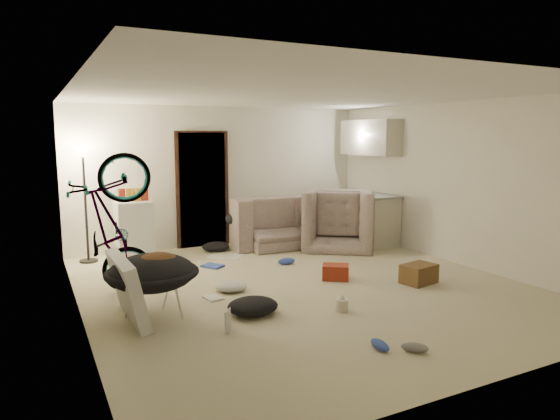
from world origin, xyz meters
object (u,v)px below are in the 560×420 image
armchair (338,225)px  tv_box (128,289)px  kitchen_counter (363,218)px  floor_lamp (84,180)px  drink_case_a (419,274)px  saucer_chair (152,281)px  drink_case_b (336,272)px  bicycle (113,259)px  mini_fridge (134,230)px  sofa (289,225)px  juicer (342,304)px

armchair → tv_box: bearing=62.2°
kitchen_counter → tv_box: size_ratio=1.41×
floor_lamp → kitchen_counter: size_ratio=1.21×
armchair → drink_case_a: 2.49m
saucer_chair → drink_case_b: saucer_chair is taller
drink_case_a → armchair: bearing=72.1°
bicycle → mini_fridge: bicycle is taller
drink_case_a → drink_case_b: drink_case_a is taller
kitchen_counter → sofa: bearing=161.5°
mini_fridge → drink_case_a: (3.16, -3.15, -0.34)m
drink_case_b → juicer: 1.29m
mini_fridge → tv_box: 2.87m
kitchen_counter → saucer_chair: 5.04m
bicycle → drink_case_a: 4.00m
juicer → tv_box: bearing=159.9°
mini_fridge → kitchen_counter: bearing=-7.4°
floor_lamp → sofa: 3.63m
sofa → bicycle: bicycle is taller
tv_box → mini_fridge: bearing=76.3°
floor_lamp → drink_case_a: floor_lamp is taller
kitchen_counter → drink_case_a: kitchen_counter is taller
tv_box → drink_case_a: bearing=-6.8°
mini_fridge → juicer: bearing=-65.8°
saucer_chair → tv_box: bearing=165.4°
drink_case_b → juicer: drink_case_b is taller
kitchen_counter → armchair: size_ratio=1.26×
mini_fridge → drink_case_b: 3.38m
floor_lamp → sofa: size_ratio=0.78×
kitchen_counter → drink_case_b: kitchen_counter is taller
kitchen_counter → drink_case_b: 2.72m
kitchen_counter → saucer_chair: size_ratio=1.49×
kitchen_counter → mini_fridge: size_ratio=1.59×
saucer_chair → tv_box: 0.27m
drink_case_b → juicer: bearing=-85.6°
tv_box → drink_case_a: size_ratio=2.34×
armchair → bicycle: bearing=50.8°
floor_lamp → kitchen_counter: (4.83, -0.65, -0.87)m
armchair → saucer_chair: size_ratio=1.19×
floor_lamp → juicer: size_ratio=8.91×
sofa → saucer_chair: (-3.14, -2.77, 0.08)m
floor_lamp → armchair: 4.36m
mini_fridge → drink_case_b: (2.25, -2.49, -0.37)m
armchair → mini_fridge: (-3.48, 0.70, 0.08)m
drink_case_a → mini_fridge: bearing=124.6°
sofa → floor_lamp: bearing=-1.2°
saucer_chair → floor_lamp: bearing=96.8°
floor_lamp → tv_box: 3.06m
tv_box → juicer: size_ratio=5.25×
floor_lamp → tv_box: bearing=-88.0°
floor_lamp → drink_case_b: 4.11m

